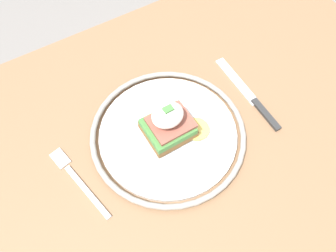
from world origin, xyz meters
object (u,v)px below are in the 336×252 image
Objects in this scene: plate at (168,134)px; sandwich at (169,124)px; knife at (252,98)px; fork at (77,178)px.

sandwich is at bearing -45.73° from plate.
knife is at bearing -4.76° from plate.
plate is 2.55× the size of sandwich.
plate is 0.04m from sandwich.
sandwich is 0.18m from fork.
fork is 0.36m from knife.
sandwich is at bearing 175.51° from knife.
fork is 0.79× the size of knife.
fork is at bearing 177.15° from plate.
fork is (-0.18, 0.01, -0.04)m from sandwich.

